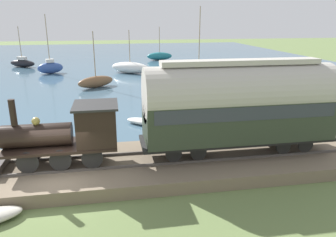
{
  "coord_description": "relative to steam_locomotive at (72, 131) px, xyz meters",
  "views": [
    {
      "loc": [
        -13.11,
        -2.31,
        7.14
      ],
      "look_at": [
        4.38,
        -5.4,
        1.66
      ],
      "focal_mm": 35.0,
      "sensor_mm": 36.0,
      "label": 1
    }
  ],
  "objects": [
    {
      "name": "sailboat_teal",
      "position": [
        43.12,
        -10.54,
        -1.54
      ],
      "size": [
        1.52,
        4.4,
        5.71
      ],
      "rotation": [
        0.0,
        0.0,
        -0.01
      ],
      "color": "#1E707A",
      "rests_on": "harbor_water"
    },
    {
      "name": "sailboat_black",
      "position": [
        38.33,
        11.17,
        -1.61
      ],
      "size": [
        3.21,
        4.45,
        5.95
      ],
      "rotation": [
        0.0,
        0.0,
        -0.5
      ],
      "color": "black",
      "rests_on": "harbor_water"
    },
    {
      "name": "passenger_coach",
      "position": [
        -0.0,
        -7.89,
        0.94
      ],
      "size": [
        2.59,
        9.54,
        4.58
      ],
      "color": "black",
      "rests_on": "rail_embankment"
    },
    {
      "name": "harbor_water",
      "position": [
        42.87,
        0.45,
        -2.23
      ],
      "size": [
        80.0,
        80.0,
        0.01
      ],
      "color": "#426075",
      "rests_on": "ground"
    },
    {
      "name": "sailboat_green",
      "position": [
        21.19,
        -11.67,
        -1.46
      ],
      "size": [
        4.27,
        5.72,
        8.33
      ],
      "rotation": [
        0.0,
        0.0,
        -0.55
      ],
      "color": "#236B42",
      "rests_on": "harbor_water"
    },
    {
      "name": "rail_embankment",
      "position": [
        -0.0,
        0.45,
        -1.94
      ],
      "size": [
        5.14,
        56.0,
        0.71
      ],
      "color": "#756651",
      "rests_on": "ground"
    },
    {
      "name": "sailboat_brown",
      "position": [
        20.83,
        -0.29,
        -1.6
      ],
      "size": [
        3.35,
        4.16,
        5.83
      ],
      "rotation": [
        0.0,
        0.0,
        0.6
      ],
      "color": "brown",
      "rests_on": "harbor_water"
    },
    {
      "name": "sailboat_white",
      "position": [
        29.61,
        -4.51,
        -1.48
      ],
      "size": [
        4.53,
        5.63,
        5.64
      ],
      "rotation": [
        0.0,
        0.0,
        -0.58
      ],
      "color": "white",
      "rests_on": "harbor_water"
    },
    {
      "name": "steam_locomotive",
      "position": [
        0.0,
        0.0,
        0.0
      ],
      "size": [
        2.1,
        5.54,
        3.1
      ],
      "color": "black",
      "rests_on": "rail_embankment"
    },
    {
      "name": "rowboat_off_pier",
      "position": [
        7.11,
        -4.09,
        -2.01
      ],
      "size": [
        2.46,
        2.91,
        0.43
      ],
      "rotation": [
        0.0,
        0.0,
        -0.63
      ],
      "color": "silver",
      "rests_on": "harbor_water"
    },
    {
      "name": "sailboat_blue",
      "position": [
        31.27,
        5.99,
        -1.41
      ],
      "size": [
        2.31,
        3.52,
        7.58
      ],
      "rotation": [
        0.0,
        0.0,
        0.36
      ],
      "color": "#335199",
      "rests_on": "harbor_water"
    },
    {
      "name": "ground_plane",
      "position": [
        -1.35,
        0.45,
        -2.24
      ],
      "size": [
        200.0,
        200.0,
        0.0
      ],
      "primitive_type": "plane",
      "color": "#607542"
    }
  ]
}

